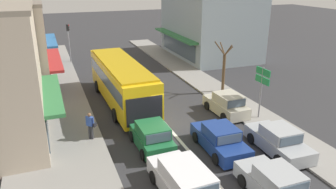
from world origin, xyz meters
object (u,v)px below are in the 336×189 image
(sedan_queue_far_back, at_px, (277,186))
(sedan_behind_bus_near, at_px, (220,139))
(directional_road_sign, at_px, (262,81))
(city_bus, at_px, (121,80))
(traffic_light_downstreet, at_px, (68,37))
(pedestrian_with_handbag_near, at_px, (90,124))
(parked_sedan_kerb_front, at_px, (278,141))
(wagon_behind_bus_mid, at_px, (184,182))
(parked_hatchback_kerb_second, at_px, (226,105))
(hatchback_adjacent_lane_trail, at_px, (152,137))
(street_tree_right, at_px, (224,69))

(sedan_queue_far_back, relative_size, sedan_behind_bus_near, 0.99)
(directional_road_sign, bearing_deg, city_bus, 143.54)
(traffic_light_downstreet, xyz_separation_m, pedestrian_with_handbag_near, (-0.59, -19.06, -1.79))
(directional_road_sign, bearing_deg, parked_sedan_kerb_front, -112.10)
(wagon_behind_bus_mid, height_order, parked_hatchback_kerb_second, wagon_behind_bus_mid)
(hatchback_adjacent_lane_trail, bearing_deg, sedan_behind_bus_near, -24.21)
(sedan_queue_far_back, bearing_deg, city_bus, 105.21)
(sedan_behind_bus_near, bearing_deg, sedan_queue_far_back, -87.67)
(city_bus, bearing_deg, street_tree_right, -2.91)
(parked_hatchback_kerb_second, height_order, directional_road_sign, directional_road_sign)
(pedestrian_with_handbag_near, bearing_deg, sedan_queue_far_back, -51.03)
(sedan_queue_far_back, height_order, street_tree_right, street_tree_right)
(sedan_queue_far_back, relative_size, hatchback_adjacent_lane_trail, 1.14)
(street_tree_right, distance_m, pedestrian_with_handbag_near, 12.30)
(sedan_queue_far_back, xyz_separation_m, street_tree_right, (4.71, 12.84, 1.35))
(sedan_behind_bus_near, distance_m, street_tree_right, 9.68)
(parked_sedan_kerb_front, xyz_separation_m, directional_road_sign, (1.64, 4.04, 2.04))
(parked_hatchback_kerb_second, relative_size, traffic_light_downstreet, 0.89)
(parked_hatchback_kerb_second, relative_size, street_tree_right, 0.87)
(wagon_behind_bus_mid, height_order, hatchback_adjacent_lane_trail, wagon_behind_bus_mid)
(traffic_light_downstreet, relative_size, directional_road_sign, 1.17)
(parked_sedan_kerb_front, bearing_deg, pedestrian_with_handbag_near, 152.47)
(parked_hatchback_kerb_second, distance_m, directional_road_sign, 2.98)
(sedan_behind_bus_near, relative_size, directional_road_sign, 1.18)
(city_bus, distance_m, street_tree_right, 8.32)
(traffic_light_downstreet, distance_m, street_tree_right, 18.04)
(sedan_queue_far_back, bearing_deg, parked_hatchback_kerb_second, 72.99)
(parked_sedan_kerb_front, distance_m, parked_hatchback_kerb_second, 5.52)
(city_bus, height_order, directional_road_sign, directional_road_sign)
(hatchback_adjacent_lane_trail, bearing_deg, wagon_behind_bus_mid, -90.15)
(hatchback_adjacent_lane_trail, relative_size, parked_sedan_kerb_front, 0.87)
(hatchback_adjacent_lane_trail, relative_size, traffic_light_downstreet, 0.88)
(hatchback_adjacent_lane_trail, height_order, sedan_behind_bus_near, hatchback_adjacent_lane_trail)
(hatchback_adjacent_lane_trail, bearing_deg, traffic_light_downstreet, 96.57)
(sedan_queue_far_back, height_order, traffic_light_downstreet, traffic_light_downstreet)
(parked_sedan_kerb_front, relative_size, directional_road_sign, 1.18)
(parked_hatchback_kerb_second, height_order, traffic_light_downstreet, traffic_light_downstreet)
(parked_sedan_kerb_front, distance_m, street_tree_right, 9.80)
(parked_sedan_kerb_front, bearing_deg, wagon_behind_bus_mid, -164.61)
(hatchback_adjacent_lane_trail, bearing_deg, parked_hatchback_kerb_second, 23.14)
(wagon_behind_bus_mid, relative_size, parked_hatchback_kerb_second, 1.22)
(wagon_behind_bus_mid, relative_size, sedan_queue_far_back, 1.09)
(sedan_behind_bus_near, bearing_deg, street_tree_right, 59.30)
(hatchback_adjacent_lane_trail, bearing_deg, pedestrian_with_handbag_near, 145.51)
(parked_hatchback_kerb_second, bearing_deg, traffic_light_downstreet, 115.46)
(sedan_queue_far_back, height_order, sedan_behind_bus_near, same)
(parked_hatchback_kerb_second, bearing_deg, parked_sedan_kerb_front, -89.87)
(street_tree_right, bearing_deg, sedan_queue_far_back, -110.13)
(parked_sedan_kerb_front, bearing_deg, parked_hatchback_kerb_second, 90.13)
(hatchback_adjacent_lane_trail, xyz_separation_m, directional_road_sign, (7.99, 1.23, 1.99))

